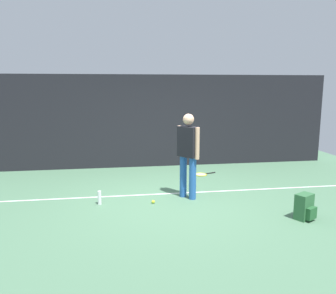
# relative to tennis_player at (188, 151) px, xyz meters

# --- Properties ---
(ground_plane) EXTENTS (12.00, 12.00, 0.00)m
(ground_plane) POSITION_rel_tennis_player_xyz_m (-0.36, -0.10, -0.97)
(ground_plane) COLOR #4C7556
(back_fence) EXTENTS (10.00, 0.10, 2.54)m
(back_fence) POSITION_rel_tennis_player_xyz_m (-0.36, 2.90, 0.30)
(back_fence) COLOR black
(back_fence) RESTS_ON ground
(court_line) EXTENTS (9.00, 0.05, 0.00)m
(court_line) POSITION_rel_tennis_player_xyz_m (-0.36, 0.32, -0.96)
(court_line) COLOR white
(court_line) RESTS_ON ground
(tennis_player) EXTENTS (0.42, 0.45, 1.70)m
(tennis_player) POSITION_rel_tennis_player_xyz_m (0.00, 0.00, 0.00)
(tennis_player) COLOR #2659A5
(tennis_player) RESTS_ON ground
(tennis_racket) EXTENTS (0.64, 0.41, 0.03)m
(tennis_racket) POSITION_rel_tennis_player_xyz_m (0.73, 1.73, -0.95)
(tennis_racket) COLOR black
(tennis_racket) RESTS_ON ground
(backpack) EXTENTS (0.36, 0.37, 0.44)m
(backpack) POSITION_rel_tennis_player_xyz_m (1.72, -1.42, -0.76)
(backpack) COLOR #2D6038
(backpack) RESTS_ON ground
(tennis_ball_near_player) EXTENTS (0.07, 0.07, 0.07)m
(tennis_ball_near_player) POSITION_rel_tennis_player_xyz_m (-0.73, -0.24, -0.93)
(tennis_ball_near_player) COLOR #CCE033
(tennis_ball_near_player) RESTS_ON ground
(water_bottle) EXTENTS (0.07, 0.07, 0.27)m
(water_bottle) POSITION_rel_tennis_player_xyz_m (-1.75, -0.13, -0.83)
(water_bottle) COLOR white
(water_bottle) RESTS_ON ground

